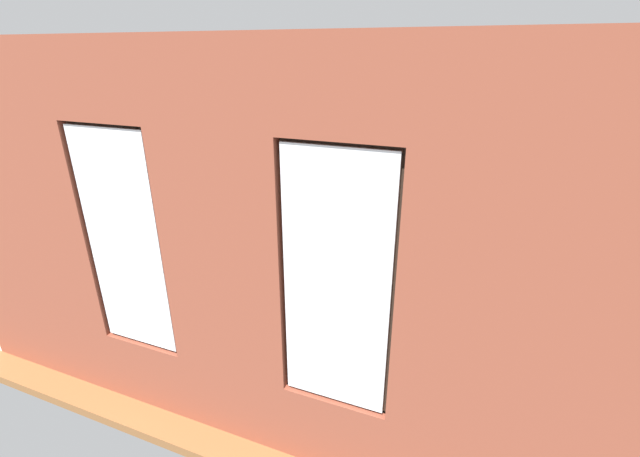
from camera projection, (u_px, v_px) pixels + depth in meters
The scene contains 19 objects.
ground_plane at pixel (337, 292), 6.43m from camera, with size 7.26×6.26×0.10m, color brown.
brick_wall_with_windows at pixel (224, 270), 3.41m from camera, with size 6.66×0.30×3.43m.
white_wall_right at pixel (138, 161), 6.71m from camera, with size 0.10×5.26×3.43m, color white.
couch_by_window at pixel (231, 347), 4.65m from camera, with size 1.82×0.87×0.80m.
couch_left at pixel (534, 310), 5.33m from camera, with size 0.95×1.74×0.80m.
coffee_table at pixel (321, 255), 6.66m from camera, with size 1.56×0.73×0.43m.
cup_ceramic at pixel (350, 250), 6.59m from camera, with size 0.07×0.07×0.08m, color #33567F.
candle_jar at pixel (291, 247), 6.69m from camera, with size 0.08×0.08×0.10m, color #B7333D.
table_plant_small at pixel (312, 240), 6.74m from camera, with size 0.13×0.13×0.22m.
remote_black at pixel (321, 251), 6.64m from camera, with size 0.05×0.17×0.02m, color black.
remote_gray at pixel (326, 255), 6.50m from camera, with size 0.05×0.17×0.02m, color #59595B.
media_console at pixel (176, 241), 7.39m from camera, with size 1.04×0.42×0.53m, color black.
tv_flatscreen at pixel (171, 205), 7.14m from camera, with size 1.18×0.20×0.81m.
papasan_chair at pixel (344, 214), 8.15m from camera, with size 1.08×1.08×0.69m.
potted_plant_near_tv at pixel (161, 257), 6.28m from camera, with size 0.72×0.76×1.18m.
potted_plant_foreground_right at pixel (250, 190), 8.87m from camera, with size 0.71×0.71×0.96m.
potted_plant_between_couches at pixel (352, 367), 4.18m from camera, with size 0.40×0.40×0.73m.
potted_plant_beside_window_right at pixel (105, 278), 4.89m from camera, with size 0.96×0.98×1.34m.
potted_plant_mid_room_small at pixel (381, 257), 6.54m from camera, with size 0.37×0.37×0.59m.
Camera 1 is at (-1.84, 5.26, 3.32)m, focal length 24.00 mm.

